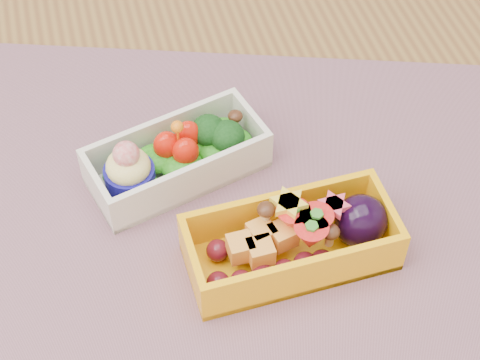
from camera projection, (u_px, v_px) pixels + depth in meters
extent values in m
cube|color=brown|center=(203.00, 245.00, 0.66)|extent=(1.20, 0.80, 0.04)
cube|color=#865C71|center=(233.00, 216.00, 0.66)|extent=(0.63, 0.55, 0.00)
cube|color=silver|center=(177.00, 158.00, 0.67)|extent=(0.16, 0.10, 0.04)
ellipsoid|color=green|center=(177.00, 163.00, 0.67)|extent=(0.15, 0.09, 0.02)
cylinder|color=#16128A|center=(130.00, 180.00, 0.65)|extent=(0.04, 0.04, 0.03)
sphere|color=red|center=(126.00, 154.00, 0.63)|extent=(0.02, 0.02, 0.02)
ellipsoid|color=red|center=(167.00, 146.00, 0.66)|extent=(0.02, 0.02, 0.03)
ellipsoid|color=red|center=(186.00, 152.00, 0.66)|extent=(0.02, 0.02, 0.03)
ellipsoid|color=red|center=(188.00, 135.00, 0.67)|extent=(0.02, 0.02, 0.03)
sphere|color=orange|center=(177.00, 127.00, 0.64)|extent=(0.01, 0.01, 0.01)
ellipsoid|color=black|center=(208.00, 130.00, 0.67)|extent=(0.03, 0.03, 0.02)
ellipsoid|color=black|center=(227.00, 136.00, 0.67)|extent=(0.03, 0.03, 0.02)
ellipsoid|color=#3F2111|center=(235.00, 116.00, 0.68)|extent=(0.01, 0.01, 0.01)
cube|color=#FFAF0D|center=(291.00, 243.00, 0.61)|extent=(0.17, 0.08, 0.04)
ellipsoid|color=#56101B|center=(251.00, 262.00, 0.61)|extent=(0.09, 0.05, 0.02)
cube|color=orange|center=(261.00, 242.00, 0.60)|extent=(0.04, 0.04, 0.02)
cone|color=red|center=(292.00, 220.00, 0.61)|extent=(0.03, 0.03, 0.03)
cone|color=red|center=(315.00, 225.00, 0.60)|extent=(0.03, 0.03, 0.03)
cone|color=red|center=(310.00, 238.00, 0.60)|extent=(0.03, 0.03, 0.03)
cylinder|color=yellow|center=(289.00, 203.00, 0.60)|extent=(0.03, 0.03, 0.01)
cylinder|color=#E53F5B|center=(334.00, 205.00, 0.60)|extent=(0.03, 0.03, 0.01)
ellipsoid|color=#3F2111|center=(266.00, 222.00, 0.61)|extent=(0.01, 0.01, 0.01)
ellipsoid|color=#3F2111|center=(330.00, 238.00, 0.60)|extent=(0.01, 0.01, 0.01)
ellipsoid|color=black|center=(360.00, 221.00, 0.62)|extent=(0.04, 0.04, 0.05)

